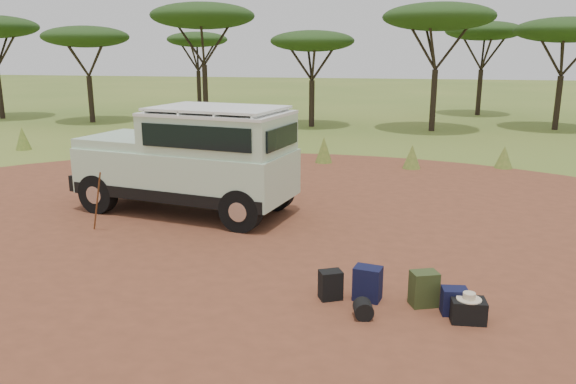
% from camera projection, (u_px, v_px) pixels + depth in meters
% --- Properties ---
extents(ground, '(140.00, 140.00, 0.00)m').
position_uv_depth(ground, '(261.00, 246.00, 11.26)').
color(ground, '#4D6D26').
rests_on(ground, ground).
extents(dirt_clearing, '(23.00, 23.00, 0.01)m').
position_uv_depth(dirt_clearing, '(261.00, 246.00, 11.26)').
color(dirt_clearing, brown).
rests_on(dirt_clearing, ground).
extents(grass_fringe, '(36.60, 1.60, 0.90)m').
position_uv_depth(grass_fringe, '(327.00, 152.00, 19.37)').
color(grass_fringe, '#4D6D26').
rests_on(grass_fringe, ground).
extents(acacia_treeline, '(46.70, 13.20, 6.26)m').
position_uv_depth(acacia_treeline, '(371.00, 29.00, 28.71)').
color(acacia_treeline, black).
rests_on(acacia_treeline, ground).
extents(safari_vehicle, '(5.56, 3.00, 2.57)m').
position_uv_depth(safari_vehicle, '(192.00, 162.00, 13.33)').
color(safari_vehicle, '#B7D6B6').
rests_on(safari_vehicle, ground).
extents(walking_staff, '(0.44, 0.27, 1.35)m').
position_uv_depth(walking_staff, '(97.00, 202.00, 12.00)').
color(walking_staff, brown).
rests_on(walking_staff, ground).
extents(backpack_black, '(0.42, 0.38, 0.47)m').
position_uv_depth(backpack_black, '(331.00, 285.00, 8.81)').
color(backpack_black, black).
rests_on(backpack_black, ground).
extents(backpack_navy, '(0.47, 0.37, 0.55)m').
position_uv_depth(backpack_navy, '(368.00, 284.00, 8.77)').
color(backpack_navy, '#101234').
rests_on(backpack_navy, ground).
extents(backpack_olive, '(0.48, 0.41, 0.55)m').
position_uv_depth(backpack_olive, '(424.00, 289.00, 8.57)').
color(backpack_olive, '#343E1C').
rests_on(backpack_olive, ground).
extents(duffel_navy, '(0.40, 0.32, 0.41)m').
position_uv_depth(duffel_navy, '(454.00, 301.00, 8.31)').
color(duffel_navy, '#101234').
rests_on(duffel_navy, ground).
extents(hard_case, '(0.51, 0.38, 0.35)m').
position_uv_depth(hard_case, '(468.00, 311.00, 8.09)').
color(hard_case, black).
rests_on(hard_case, ground).
extents(stuff_sack, '(0.34, 0.34, 0.28)m').
position_uv_depth(stuff_sack, '(363.00, 309.00, 8.20)').
color(stuff_sack, black).
rests_on(stuff_sack, ground).
extents(safari_hat, '(0.36, 0.36, 0.10)m').
position_uv_depth(safari_hat, '(469.00, 297.00, 8.04)').
color(safari_hat, beige).
rests_on(safari_hat, hard_case).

